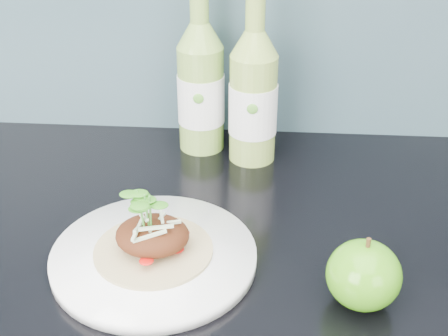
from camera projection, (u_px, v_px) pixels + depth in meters
The scene contains 5 objects.
dinner_plate at pixel (154, 257), 0.75m from camera, with size 0.32×0.32×0.02m.
pork_taco at pixel (152, 233), 0.73m from camera, with size 0.14×0.14×0.10m.
green_apple at pixel (364, 275), 0.67m from camera, with size 0.10×0.10×0.09m.
cider_bottle_left at pixel (201, 88), 0.96m from camera, with size 0.10×0.10×0.27m.
cider_bottle_right at pixel (253, 97), 0.93m from camera, with size 0.09×0.09×0.27m.
Camera 1 is at (0.02, 1.03, 1.38)m, focal length 50.00 mm.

